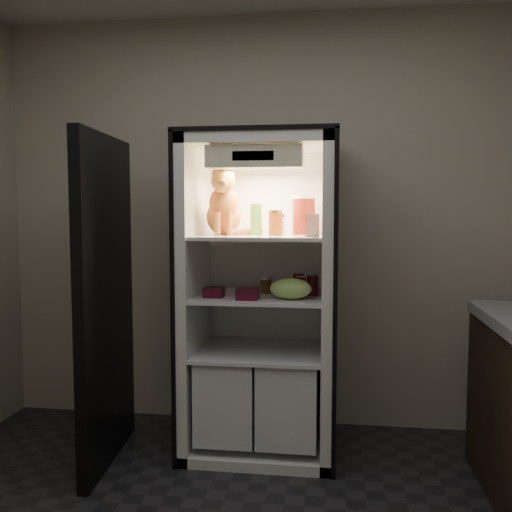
{
  "coord_description": "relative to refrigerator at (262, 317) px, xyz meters",
  "views": [
    {
      "loc": [
        0.44,
        -1.96,
        1.44
      ],
      "look_at": [
        -0.03,
        1.32,
        1.17
      ],
      "focal_mm": 40.0,
      "sensor_mm": 36.0,
      "label": 1
    }
  ],
  "objects": [
    {
      "name": "room_shell",
      "position": [
        0.0,
        -1.38,
        0.83
      ],
      "size": [
        3.6,
        3.6,
        3.6
      ],
      "color": "white",
      "rests_on": "floor"
    },
    {
      "name": "refrigerator",
      "position": [
        0.0,
        0.0,
        0.0
      ],
      "size": [
        0.9,
        0.72,
        1.88
      ],
      "color": "white",
      "rests_on": "floor"
    },
    {
      "name": "fridge_door",
      "position": [
        -0.85,
        -0.32,
        0.12
      ],
      "size": [
        0.14,
        0.87,
        1.85
      ],
      "rotation": [
        0.0,
        0.0,
        0.09
      ],
      "color": "black",
      "rests_on": "floor"
    },
    {
      "name": "tabby_cat",
      "position": [
        -0.22,
        -0.04,
        0.65
      ],
      "size": [
        0.36,
        0.4,
        0.41
      ],
      "rotation": [
        0.0,
        0.0,
        0.18
      ],
      "color": "#C85919",
      "rests_on": "refrigerator"
    },
    {
      "name": "parmesan_shaker",
      "position": [
        -0.03,
        -0.05,
        0.59
      ],
      "size": [
        0.07,
        0.07,
        0.18
      ],
      "color": "#248429",
      "rests_on": "refrigerator"
    },
    {
      "name": "mayo_tub",
      "position": [
        0.09,
        0.05,
        0.56
      ],
      "size": [
        0.09,
        0.09,
        0.12
      ],
      "color": "white",
      "rests_on": "refrigerator"
    },
    {
      "name": "salsa_jar",
      "position": [
        0.09,
        -0.09,
        0.57
      ],
      "size": [
        0.08,
        0.08,
        0.15
      ],
      "color": "maroon",
      "rests_on": "refrigerator"
    },
    {
      "name": "pepper_jar",
      "position": [
        0.24,
        0.06,
        0.61
      ],
      "size": [
        0.14,
        0.14,
        0.23
      ],
      "color": "maroon",
      "rests_on": "refrigerator"
    },
    {
      "name": "cream_carton",
      "position": [
        0.31,
        -0.24,
        0.56
      ],
      "size": [
        0.07,
        0.07,
        0.13
      ],
      "primitive_type": "cube",
      "color": "silver",
      "rests_on": "refrigerator"
    },
    {
      "name": "soda_can_a",
      "position": [
        0.21,
        0.07,
        0.21
      ],
      "size": [
        0.06,
        0.06,
        0.12
      ],
      "color": "black",
      "rests_on": "refrigerator"
    },
    {
      "name": "soda_can_b",
      "position": [
        0.3,
        -0.05,
        0.21
      ],
      "size": [
        0.07,
        0.07,
        0.12
      ],
      "color": "black",
      "rests_on": "refrigerator"
    },
    {
      "name": "soda_can_c",
      "position": [
        0.24,
        -0.08,
        0.21
      ],
      "size": [
        0.06,
        0.06,
        0.11
      ],
      "color": "black",
      "rests_on": "refrigerator"
    },
    {
      "name": "condiment_jar",
      "position": [
        0.03,
        -0.01,
        0.2
      ],
      "size": [
        0.07,
        0.07,
        0.09
      ],
      "color": "#513317",
      "rests_on": "refrigerator"
    },
    {
      "name": "grape_bag",
      "position": [
        0.19,
        -0.21,
        0.21
      ],
      "size": [
        0.23,
        0.17,
        0.12
      ],
      "primitive_type": "ellipsoid",
      "color": "#94BD58",
      "rests_on": "refrigerator"
    },
    {
      "name": "berry_box_left",
      "position": [
        -0.25,
        -0.2,
        0.18
      ],
      "size": [
        0.11,
        0.11,
        0.05
      ],
      "primitive_type": "cube",
      "color": "#500D21",
      "rests_on": "refrigerator"
    },
    {
      "name": "berry_box_right",
      "position": [
        -0.05,
        -0.25,
        0.18
      ],
      "size": [
        0.12,
        0.12,
        0.06
      ],
      "primitive_type": "cube",
      "color": "#500D21",
      "rests_on": "refrigerator"
    }
  ]
}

